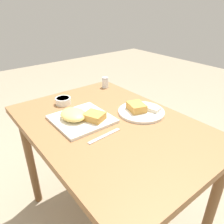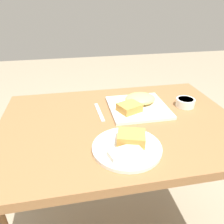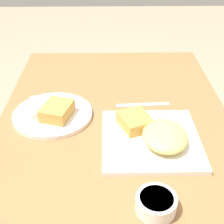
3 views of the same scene
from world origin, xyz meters
name	(u,v)px [view 3 (image 3 of 3)]	position (x,y,z in m)	size (l,w,h in m)	color
dining_table	(115,143)	(0.00, 0.00, 0.65)	(1.04, 0.73, 0.74)	olive
plate_square_near	(154,136)	(-0.11, -0.11, 0.76)	(0.27, 0.27, 0.06)	white
plate_oval_far	(53,113)	(0.02, 0.20, 0.76)	(0.25, 0.25, 0.05)	white
sauce_ramekin	(156,203)	(-0.35, -0.08, 0.76)	(0.09, 0.09, 0.04)	white
butter_knife	(143,105)	(0.08, -0.09, 0.75)	(0.03, 0.18, 0.00)	silver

